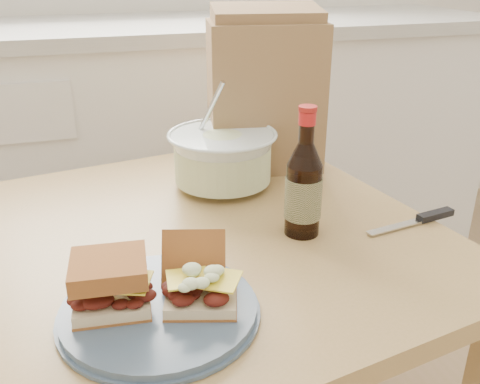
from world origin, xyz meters
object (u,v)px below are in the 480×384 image
object	(u,v)px
dining_table	(200,279)
paper_bag	(265,96)
plate	(159,310)
beer_bottle	(304,188)
coleslaw_bowl	(223,160)

from	to	relation	value
dining_table	paper_bag	bearing A→B (deg)	41.68
plate	paper_bag	size ratio (longest dim) A/B	0.83
dining_table	paper_bag	xyz separation A→B (m)	(0.23, 0.28, 0.26)
plate	beer_bottle	xyz separation A→B (m)	(0.28, 0.16, 0.08)
paper_bag	plate	bearing A→B (deg)	-113.39
coleslaw_bowl	beer_bottle	xyz separation A→B (m)	(0.08, -0.25, 0.03)
dining_table	beer_bottle	distance (m)	0.26
coleslaw_bowl	beer_bottle	size ratio (longest dim) A/B	0.99
dining_table	plate	size ratio (longest dim) A/B	3.52
plate	beer_bottle	distance (m)	0.33
dining_table	beer_bottle	bearing A→B (deg)	-28.31
beer_bottle	coleslaw_bowl	bearing A→B (deg)	106.83
beer_bottle	paper_bag	bearing A→B (deg)	81.05
coleslaw_bowl	beer_bottle	world-z (taller)	beer_bottle
dining_table	beer_bottle	size ratio (longest dim) A/B	4.09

